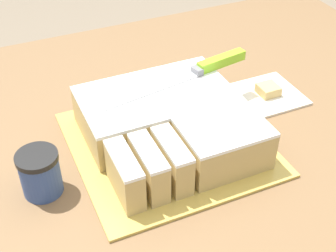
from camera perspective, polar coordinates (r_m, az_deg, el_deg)
name	(u,v)px	position (r m, az deg, el deg)	size (l,w,h in m)	color
cake_board	(168,143)	(0.98, 0.00, -2.14)	(0.39, 0.39, 0.01)	gold
cake	(169,124)	(0.95, 0.15, 0.25)	(0.31, 0.31, 0.09)	tan
knife	(205,67)	(1.04, 4.59, 7.13)	(0.36, 0.08, 0.02)	silver
coffee_cup	(40,173)	(0.88, -15.32, -5.56)	(0.08, 0.08, 0.09)	#334C8C
paper_napkin	(267,95)	(1.15, 12.03, 3.76)	(0.15, 0.15, 0.01)	white
brownie	(268,90)	(1.14, 12.12, 4.35)	(0.05, 0.05, 0.02)	tan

